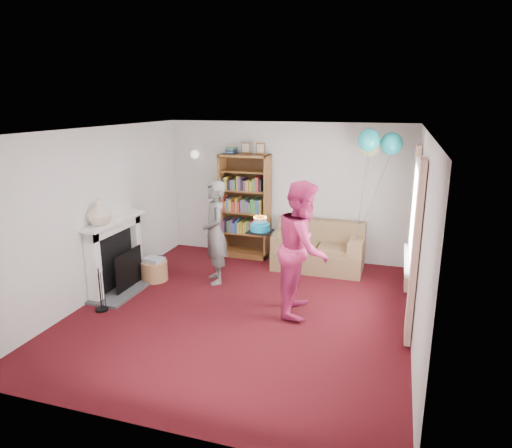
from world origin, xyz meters
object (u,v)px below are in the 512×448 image
(sofa, at_px, (319,250))
(bookcase, at_px, (246,207))
(person_magenta, at_px, (303,248))
(birthday_cake, at_px, (260,227))
(person_striped, at_px, (215,233))

(sofa, bearing_deg, bookcase, 171.06)
(sofa, bearing_deg, person_magenta, -87.39)
(bookcase, bearing_deg, sofa, -9.36)
(bookcase, xyz_separation_m, sofa, (1.44, -0.24, -0.63))
(birthday_cake, bearing_deg, sofa, 71.85)
(person_striped, height_order, birthday_cake, person_striped)
(bookcase, distance_m, person_striped, 1.40)
(sofa, bearing_deg, person_striped, -141.58)
(bookcase, height_order, sofa, bookcase)
(person_striped, height_order, person_magenta, person_magenta)
(sofa, height_order, person_striped, person_striped)
(person_magenta, bearing_deg, birthday_cake, 77.77)
(sofa, height_order, person_magenta, person_magenta)
(person_magenta, distance_m, birthday_cake, 0.67)
(person_magenta, xyz_separation_m, birthday_cake, (-0.63, 0.08, 0.22))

